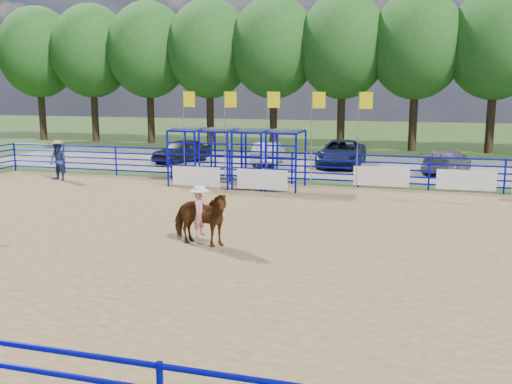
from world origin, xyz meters
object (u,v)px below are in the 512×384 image
Objects in this scene: car_a at (182,150)px; car_b at (268,153)px; car_d at (447,161)px; car_c at (342,153)px; horse_and_rider at (200,216)px; spectator_cowboy at (58,161)px.

car_a is 5.23m from car_b.
car_c is at bearing 6.15° from car_d.
horse_and_rider is 17.55m from car_c.
spectator_cowboy is 0.47× the size of car_a.
car_b is 9.74m from car_d.
spectator_cowboy is at bearing -90.35° from car_a.
horse_and_rider reaches higher than car_a.
car_d is (7.15, 16.44, -0.24)m from horse_and_rider.
spectator_cowboy is 0.43× the size of car_d.
horse_and_rider is at bearing -96.10° from car_c.
car_c is (1.57, 17.48, -0.15)m from horse_and_rider.
horse_and_rider is at bearing -39.22° from spectator_cowboy.
car_a is (2.88, 7.96, -0.27)m from spectator_cowboy.
car_c reaches higher than car_b.
horse_and_rider is at bearing 83.13° from car_d.
spectator_cowboy is at bearing 40.68° from car_b.
car_b is 0.89× the size of car_d.
horse_and_rider reaches higher than car_d.
horse_and_rider is at bearing 93.50° from car_b.
car_a is at bearing 70.08° from spectator_cowboy.
spectator_cowboy reaches higher than car_d.
car_a is at bearing 15.78° from car_d.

